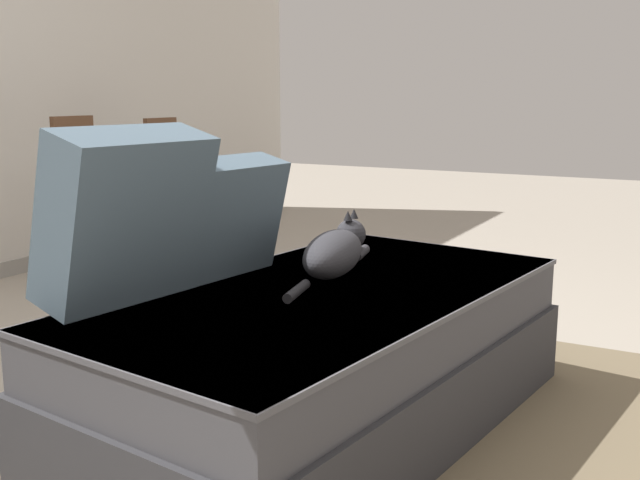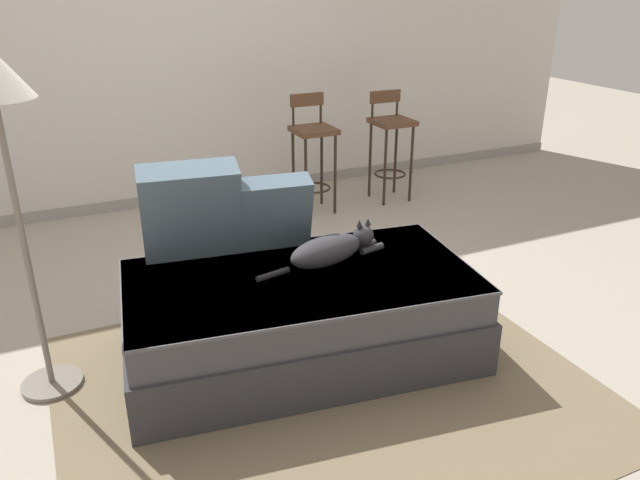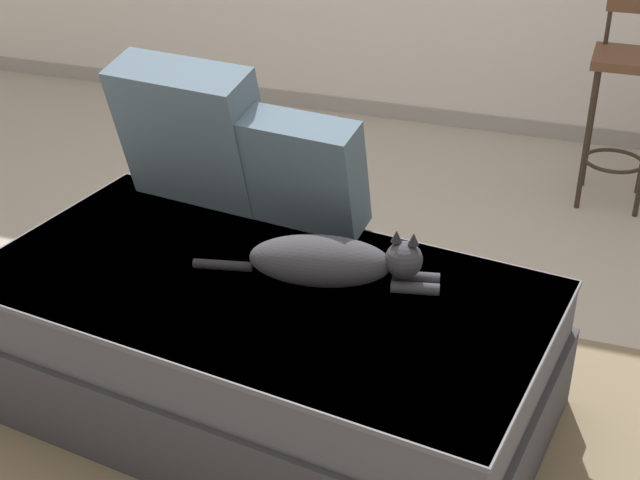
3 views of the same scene
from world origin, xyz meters
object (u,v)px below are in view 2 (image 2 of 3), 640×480
cat (331,249)px  bar_stool_by_doorway (391,136)px  couch (301,315)px  bar_stool_near_window (313,145)px  throw_pillow_corner (190,211)px  throw_pillow_middle (274,212)px

cat → bar_stool_by_doorway: size_ratio=0.81×
cat → bar_stool_by_doorway: bar_stool_by_doorway is taller
cat → bar_stool_by_doorway: 2.36m
couch → bar_stool_near_window: 2.16m
throw_pillow_corner → couch: bearing=-45.0°
couch → throw_pillow_middle: 0.56m
throw_pillow_middle → cat: (0.19, -0.30, -0.13)m
couch → bar_stool_by_doorway: 2.56m
bar_stool_by_doorway → throw_pillow_middle: bearing=-136.5°
throw_pillow_middle → bar_stool_near_window: bearing=59.3°
cat → bar_stool_by_doorway: (1.46, 1.86, 0.02)m
couch → bar_stool_near_window: (0.93, 1.93, 0.32)m
couch → throw_pillow_middle: (0.01, 0.36, 0.43)m
couch → cat: size_ratio=2.46×
cat → throw_pillow_middle: bearing=122.6°
bar_stool_by_doorway → cat: bearing=-128.0°
couch → cat: 0.36m
couch → throw_pillow_middle: throw_pillow_middle is taller
couch → cat: (0.20, 0.06, 0.30)m
cat → bar_stool_near_window: size_ratio=0.79×
throw_pillow_middle → cat: 0.37m
throw_pillow_middle → throw_pillow_corner: bearing=172.4°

